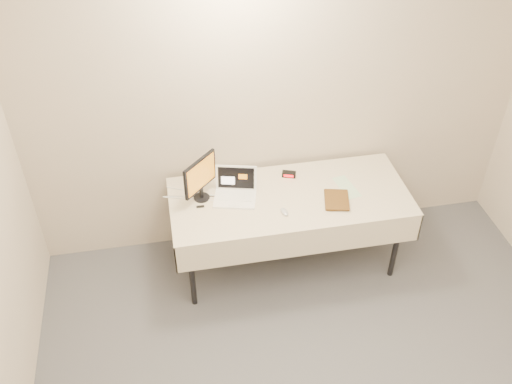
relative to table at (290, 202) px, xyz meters
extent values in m
cube|color=beige|center=(0.00, 0.45, 0.67)|extent=(4.00, 0.10, 2.70)
cylinder|color=black|center=(-0.82, -0.30, -0.33)|extent=(0.04, 0.04, 0.69)
cylinder|color=black|center=(0.82, -0.30, -0.33)|extent=(0.04, 0.04, 0.69)
cylinder|color=black|center=(-0.82, 0.29, -0.33)|extent=(0.04, 0.04, 0.69)
cylinder|color=black|center=(0.82, 0.29, -0.33)|extent=(0.04, 0.04, 0.69)
cube|color=gray|center=(0.00, 0.00, 0.03)|extent=(1.80, 0.75, 0.04)
cube|color=beige|center=(0.00, 0.00, 0.06)|extent=(1.86, 0.81, 0.01)
cube|color=beige|center=(0.00, -0.40, -0.07)|extent=(1.86, 0.01, 0.25)
cube|color=beige|center=(0.00, 0.40, -0.07)|extent=(1.86, 0.01, 0.25)
cube|color=beige|center=(-0.93, 0.00, -0.07)|extent=(0.01, 0.81, 0.25)
cube|color=beige|center=(0.93, 0.00, -0.07)|extent=(0.01, 0.81, 0.25)
cube|color=white|center=(-0.43, 0.03, 0.07)|extent=(0.36, 0.29, 0.02)
cube|color=white|center=(-0.39, 0.15, 0.18)|extent=(0.32, 0.12, 0.21)
cube|color=black|center=(-0.39, 0.15, 0.18)|extent=(0.28, 0.10, 0.18)
cylinder|color=black|center=(-0.67, 0.10, 0.07)|extent=(0.17, 0.17, 0.01)
cube|color=black|center=(-0.67, 0.10, 0.12)|extent=(0.03, 0.03, 0.09)
cube|color=black|center=(-0.67, 0.10, 0.29)|extent=(0.26, 0.27, 0.26)
cube|color=orange|center=(-0.67, 0.10, 0.29)|extent=(0.22, 0.23, 0.23)
imported|color=brown|center=(0.25, -0.11, 0.18)|extent=(0.18, 0.07, 0.25)
cube|color=black|center=(0.05, 0.24, 0.08)|extent=(0.12, 0.08, 0.05)
cube|color=#FF0C12|center=(0.04, 0.22, 0.08)|extent=(0.07, 0.03, 0.02)
ellipsoid|color=#B6B6B8|center=(-0.09, -0.19, 0.07)|extent=(0.07, 0.10, 0.02)
cube|color=#B1D5AA|center=(0.47, 0.02, 0.06)|extent=(0.17, 0.30, 0.00)
cube|color=black|center=(-0.70, 0.00, 0.07)|extent=(0.06, 0.02, 0.01)
camera|label=1|loc=(-0.89, -3.30, 2.87)|focal=40.00mm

